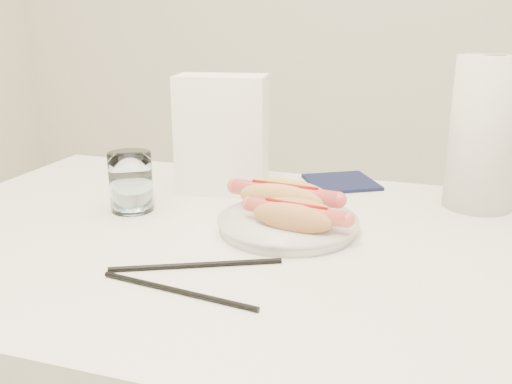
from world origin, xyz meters
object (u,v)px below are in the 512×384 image
(napkin_box, at_px, (222,135))
(hotdog_right, at_px, (296,216))
(plate, at_px, (288,226))
(paper_towel_roll, at_px, (485,134))
(hotdog_left, at_px, (284,197))
(table, at_px, (242,269))
(water_glass, at_px, (131,182))

(napkin_box, bearing_deg, hotdog_right, -54.85)
(plate, relative_size, paper_towel_roll, 0.81)
(plate, bearing_deg, hotdog_left, 112.48)
(table, bearing_deg, napkin_box, 117.96)
(paper_towel_roll, bearing_deg, water_glass, -160.27)
(table, relative_size, plate, 5.24)
(table, xyz_separation_m, plate, (0.07, 0.05, 0.07))
(hotdog_right, xyz_separation_m, paper_towel_roll, (0.29, 0.27, 0.10))
(plate, height_order, paper_towel_roll, paper_towel_roll)
(hotdog_left, distance_m, water_glass, 0.29)
(table, relative_size, napkin_box, 5.07)
(plate, xyz_separation_m, water_glass, (-0.30, 0.01, 0.05))
(hotdog_left, distance_m, napkin_box, 0.23)
(plate, relative_size, hotdog_right, 1.33)
(water_glass, bearing_deg, paper_towel_roll, 19.73)
(napkin_box, xyz_separation_m, paper_towel_roll, (0.50, 0.05, 0.02))
(hotdog_right, height_order, water_glass, water_glass)
(hotdog_left, bearing_deg, napkin_box, 147.80)
(hotdog_left, xyz_separation_m, water_glass, (-0.29, -0.03, 0.01))
(plate, bearing_deg, paper_towel_roll, 37.08)
(hotdog_left, height_order, paper_towel_roll, paper_towel_roll)
(hotdog_left, bearing_deg, hotdog_right, -55.99)
(hotdog_left, xyz_separation_m, hotdog_right, (0.04, -0.08, -0.00))
(table, bearing_deg, water_glass, 165.89)
(water_glass, distance_m, napkin_box, 0.21)
(table, relative_size, hotdog_right, 6.97)
(paper_towel_roll, bearing_deg, hotdog_right, -137.18)
(table, distance_m, hotdog_right, 0.13)
(hotdog_right, bearing_deg, table, -162.35)
(water_glass, bearing_deg, napkin_box, 54.84)
(napkin_box, distance_m, paper_towel_roll, 0.50)
(plate, bearing_deg, hotdog_right, -56.41)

